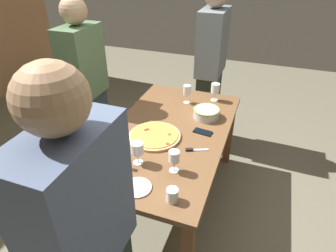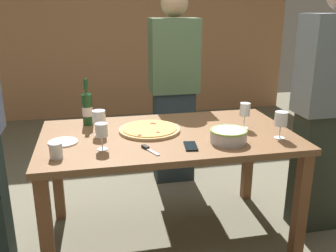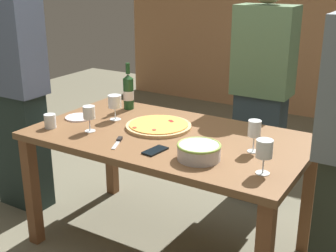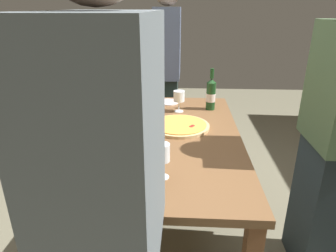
{
  "view_description": "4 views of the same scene",
  "coord_description": "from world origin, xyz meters",
  "px_view_note": "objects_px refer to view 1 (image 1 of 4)",
  "views": [
    {
      "loc": [
        -1.77,
        -0.64,
        1.99
      ],
      "look_at": [
        0.0,
        0.0,
        0.8
      ],
      "focal_mm": 30.76,
      "sensor_mm": 36.0,
      "label": 1
    },
    {
      "loc": [
        -0.47,
        -2.2,
        1.52
      ],
      "look_at": [
        0.0,
        0.0,
        0.8
      ],
      "focal_mm": 39.89,
      "sensor_mm": 36.0,
      "label": 2
    },
    {
      "loc": [
        1.26,
        -2.09,
        1.65
      ],
      "look_at": [
        0.0,
        0.0,
        0.8
      ],
      "focal_mm": 47.92,
      "sensor_mm": 36.0,
      "label": 3
    },
    {
      "loc": [
        1.72,
        0.1,
        1.49
      ],
      "look_at": [
        0.0,
        0.0,
        0.8
      ],
      "focal_mm": 31.83,
      "sensor_mm": 36.0,
      "label": 4
    }
  ],
  "objects_px": {
    "wine_glass_far_right": "(215,88)",
    "pizza_knife": "(194,150)",
    "dining_table": "(168,141)",
    "wine_bottle": "(99,146)",
    "cup_amber": "(172,195)",
    "person_host": "(87,91)",
    "cell_phone": "(203,132)",
    "wine_glass_near_pizza": "(187,91)",
    "pizza": "(155,136)",
    "serving_bowl": "(206,113)",
    "wine_glass_by_bottle": "(174,157)",
    "person_guest_left": "(210,70)",
    "wine_glass_far_left": "(137,149)",
    "side_plate": "(137,187)"
  },
  "relations": [
    {
      "from": "wine_glass_far_right",
      "to": "pizza_knife",
      "type": "xyz_separation_m",
      "value": [
        -0.82,
        -0.03,
        -0.11
      ]
    },
    {
      "from": "wine_glass_near_pizza",
      "to": "cup_amber",
      "type": "bearing_deg",
      "value": -166.97
    },
    {
      "from": "person_guest_left",
      "to": "serving_bowl",
      "type": "bearing_deg",
      "value": 15.23
    },
    {
      "from": "serving_bowl",
      "to": "person_guest_left",
      "type": "height_order",
      "value": "person_guest_left"
    },
    {
      "from": "pizza",
      "to": "wine_glass_far_left",
      "type": "distance_m",
      "value": 0.34
    },
    {
      "from": "dining_table",
      "to": "wine_glass_near_pizza",
      "type": "relative_size",
      "value": 9.3
    },
    {
      "from": "wine_glass_near_pizza",
      "to": "cell_phone",
      "type": "relative_size",
      "value": 1.2
    },
    {
      "from": "side_plate",
      "to": "cell_phone",
      "type": "xyz_separation_m",
      "value": [
        0.73,
        -0.22,
        0.0
      ]
    },
    {
      "from": "pizza",
      "to": "serving_bowl",
      "type": "xyz_separation_m",
      "value": [
        0.43,
        -0.3,
        0.03
      ]
    },
    {
      "from": "dining_table",
      "to": "person_guest_left",
      "type": "distance_m",
      "value": 1.11
    },
    {
      "from": "pizza",
      "to": "serving_bowl",
      "type": "bearing_deg",
      "value": -34.84
    },
    {
      "from": "pizza",
      "to": "wine_glass_near_pizza",
      "type": "bearing_deg",
      "value": -5.82
    },
    {
      "from": "person_host",
      "to": "wine_glass_far_left",
      "type": "bearing_deg",
      "value": -23.68
    },
    {
      "from": "pizza",
      "to": "wine_glass_far_left",
      "type": "bearing_deg",
      "value": -177.97
    },
    {
      "from": "wine_glass_by_bottle",
      "to": "person_guest_left",
      "type": "bearing_deg",
      "value": 4.32
    },
    {
      "from": "cup_amber",
      "to": "cell_phone",
      "type": "bearing_deg",
      "value": 0.72
    },
    {
      "from": "wine_glass_far_right",
      "to": "cup_amber",
      "type": "distance_m",
      "value": 1.32
    },
    {
      "from": "cup_amber",
      "to": "person_host",
      "type": "bearing_deg",
      "value": 51.86
    },
    {
      "from": "wine_glass_by_bottle",
      "to": "pizza_knife",
      "type": "bearing_deg",
      "value": -13.73
    },
    {
      "from": "wine_bottle",
      "to": "wine_glass_far_right",
      "type": "xyz_separation_m",
      "value": [
        1.15,
        -0.53,
        -0.0
      ]
    },
    {
      "from": "wine_glass_by_bottle",
      "to": "person_host",
      "type": "height_order",
      "value": "person_host"
    },
    {
      "from": "wine_glass_by_bottle",
      "to": "wine_glass_far_left",
      "type": "relative_size",
      "value": 0.96
    },
    {
      "from": "wine_glass_far_left",
      "to": "pizza_knife",
      "type": "height_order",
      "value": "wine_glass_far_left"
    },
    {
      "from": "pizza_knife",
      "to": "person_guest_left",
      "type": "bearing_deg",
      "value": 7.99
    },
    {
      "from": "wine_bottle",
      "to": "wine_glass_far_left",
      "type": "xyz_separation_m",
      "value": [
        0.07,
        -0.24,
        -0.0
      ]
    },
    {
      "from": "cup_amber",
      "to": "cell_phone",
      "type": "height_order",
      "value": "cup_amber"
    },
    {
      "from": "pizza",
      "to": "wine_bottle",
      "type": "height_order",
      "value": "wine_bottle"
    },
    {
      "from": "pizza",
      "to": "cell_phone",
      "type": "height_order",
      "value": "pizza"
    },
    {
      "from": "person_host",
      "to": "serving_bowl",
      "type": "bearing_deg",
      "value": 19.24
    },
    {
      "from": "serving_bowl",
      "to": "wine_glass_far_left",
      "type": "relative_size",
      "value": 1.39
    },
    {
      "from": "cell_phone",
      "to": "pizza_knife",
      "type": "bearing_deg",
      "value": 6.88
    },
    {
      "from": "wine_glass_by_bottle",
      "to": "side_plate",
      "type": "relative_size",
      "value": 0.88
    },
    {
      "from": "wine_bottle",
      "to": "cell_phone",
      "type": "relative_size",
      "value": 2.2
    },
    {
      "from": "wine_glass_near_pizza",
      "to": "cell_phone",
      "type": "bearing_deg",
      "value": -148.93
    },
    {
      "from": "serving_bowl",
      "to": "pizza_knife",
      "type": "xyz_separation_m",
      "value": [
        -0.49,
        -0.03,
        -0.04
      ]
    },
    {
      "from": "wine_bottle",
      "to": "cell_phone",
      "type": "bearing_deg",
      "value": -44.22
    },
    {
      "from": "pizza",
      "to": "wine_glass_by_bottle",
      "type": "xyz_separation_m",
      "value": [
        -0.31,
        -0.26,
        0.1
      ]
    },
    {
      "from": "pizza_knife",
      "to": "wine_glass_by_bottle",
      "type": "bearing_deg",
      "value": 166.27
    },
    {
      "from": "wine_glass_by_bottle",
      "to": "person_guest_left",
      "type": "distance_m",
      "value": 1.51
    },
    {
      "from": "wine_glass_by_bottle",
      "to": "cup_amber",
      "type": "distance_m",
      "value": 0.27
    },
    {
      "from": "side_plate",
      "to": "serving_bowl",
      "type": "bearing_deg",
      "value": -11.14
    },
    {
      "from": "wine_glass_near_pizza",
      "to": "wine_glass_by_bottle",
      "type": "bearing_deg",
      "value": -168.02
    },
    {
      "from": "dining_table",
      "to": "wine_bottle",
      "type": "relative_size",
      "value": 5.05
    },
    {
      "from": "wine_bottle",
      "to": "wine_glass_near_pizza",
      "type": "distance_m",
      "value": 1.06
    },
    {
      "from": "pizza",
      "to": "wine_glass_by_bottle",
      "type": "relative_size",
      "value": 2.57
    },
    {
      "from": "pizza",
      "to": "serving_bowl",
      "type": "relative_size",
      "value": 1.77
    },
    {
      "from": "dining_table",
      "to": "cell_phone",
      "type": "height_order",
      "value": "cell_phone"
    },
    {
      "from": "pizza",
      "to": "pizza_knife",
      "type": "distance_m",
      "value": 0.33
    },
    {
      "from": "wine_glass_near_pizza",
      "to": "pizza_knife",
      "type": "relative_size",
      "value": 1.07
    },
    {
      "from": "pizza_knife",
      "to": "person_host",
      "type": "height_order",
      "value": "person_host"
    }
  ]
}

